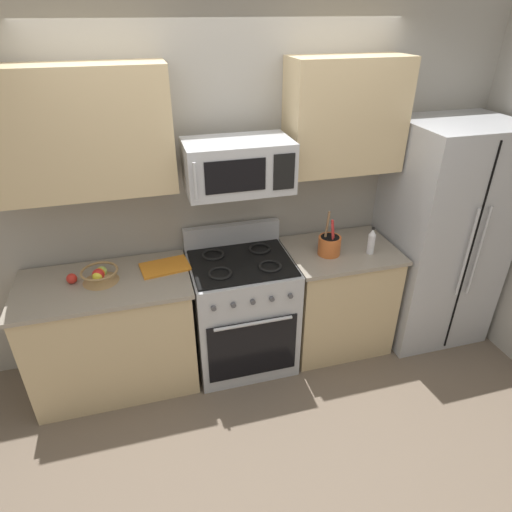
{
  "coord_description": "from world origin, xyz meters",
  "views": [
    {
      "loc": [
        -0.63,
        -2.08,
        2.56
      ],
      "look_at": [
        0.08,
        0.5,
        1.03
      ],
      "focal_mm": 30.77,
      "sensor_mm": 36.0,
      "label": 1
    }
  ],
  "objects_px": {
    "range_oven": "(242,311)",
    "apple_loose": "(72,279)",
    "refrigerator": "(439,235)",
    "bottle_vinegar": "(371,242)",
    "cutting_board": "(165,267)",
    "microwave": "(238,166)",
    "fruit_basket": "(100,275)",
    "utensil_crock": "(329,245)"
  },
  "relations": [
    {
      "from": "range_oven",
      "to": "apple_loose",
      "type": "relative_size",
      "value": 15.23
    },
    {
      "from": "refrigerator",
      "to": "bottle_vinegar",
      "type": "height_order",
      "value": "refrigerator"
    },
    {
      "from": "range_oven",
      "to": "cutting_board",
      "type": "height_order",
      "value": "range_oven"
    },
    {
      "from": "microwave",
      "to": "refrigerator",
      "type": "bearing_deg",
      "value": -1.56
    },
    {
      "from": "refrigerator",
      "to": "fruit_basket",
      "type": "relative_size",
      "value": 7.29
    },
    {
      "from": "range_oven",
      "to": "cutting_board",
      "type": "bearing_deg",
      "value": 171.66
    },
    {
      "from": "utensil_crock",
      "to": "cutting_board",
      "type": "distance_m",
      "value": 1.23
    },
    {
      "from": "bottle_vinegar",
      "to": "fruit_basket",
      "type": "bearing_deg",
      "value": 176.26
    },
    {
      "from": "apple_loose",
      "to": "utensil_crock",
      "type": "bearing_deg",
      "value": -2.65
    },
    {
      "from": "range_oven",
      "to": "bottle_vinegar",
      "type": "height_order",
      "value": "bottle_vinegar"
    },
    {
      "from": "utensil_crock",
      "to": "bottle_vinegar",
      "type": "distance_m",
      "value": 0.32
    },
    {
      "from": "refrigerator",
      "to": "apple_loose",
      "type": "xyz_separation_m",
      "value": [
        -2.85,
        0.06,
        0.02
      ]
    },
    {
      "from": "refrigerator",
      "to": "bottle_vinegar",
      "type": "distance_m",
      "value": 0.7
    },
    {
      "from": "fruit_basket",
      "to": "cutting_board",
      "type": "xyz_separation_m",
      "value": [
        0.44,
        0.07,
        -0.04
      ]
    },
    {
      "from": "utensil_crock",
      "to": "microwave",
      "type": "bearing_deg",
      "value": 173.98
    },
    {
      "from": "refrigerator",
      "to": "cutting_board",
      "type": "relative_size",
      "value": 5.39
    },
    {
      "from": "range_oven",
      "to": "fruit_basket",
      "type": "distance_m",
      "value": 1.1
    },
    {
      "from": "utensil_crock",
      "to": "apple_loose",
      "type": "xyz_separation_m",
      "value": [
        -1.86,
        0.09,
        -0.04
      ]
    },
    {
      "from": "refrigerator",
      "to": "microwave",
      "type": "relative_size",
      "value": 2.62
    },
    {
      "from": "refrigerator",
      "to": "microwave",
      "type": "bearing_deg",
      "value": 178.44
    },
    {
      "from": "microwave",
      "to": "bottle_vinegar",
      "type": "relative_size",
      "value": 3.24
    },
    {
      "from": "cutting_board",
      "to": "refrigerator",
      "type": "bearing_deg",
      "value": -2.51
    },
    {
      "from": "microwave",
      "to": "range_oven",
      "type": "bearing_deg",
      "value": -89.93
    },
    {
      "from": "cutting_board",
      "to": "bottle_vinegar",
      "type": "relative_size",
      "value": 1.58
    },
    {
      "from": "refrigerator",
      "to": "utensil_crock",
      "type": "distance_m",
      "value": 1.0
    },
    {
      "from": "fruit_basket",
      "to": "microwave",
      "type": "bearing_deg",
      "value": 0.85
    },
    {
      "from": "refrigerator",
      "to": "apple_loose",
      "type": "relative_size",
      "value": 25.75
    },
    {
      "from": "microwave",
      "to": "utensil_crock",
      "type": "height_order",
      "value": "microwave"
    },
    {
      "from": "refrigerator",
      "to": "utensil_crock",
      "type": "xyz_separation_m",
      "value": [
        -1.0,
        -0.03,
        0.07
      ]
    },
    {
      "from": "microwave",
      "to": "bottle_vinegar",
      "type": "distance_m",
      "value": 1.18
    },
    {
      "from": "microwave",
      "to": "cutting_board",
      "type": "relative_size",
      "value": 2.06
    },
    {
      "from": "range_oven",
      "to": "bottle_vinegar",
      "type": "distance_m",
      "value": 1.13
    },
    {
      "from": "fruit_basket",
      "to": "bottle_vinegar",
      "type": "bearing_deg",
      "value": -3.74
    },
    {
      "from": "apple_loose",
      "to": "range_oven",
      "type": "bearing_deg",
      "value": -2.07
    },
    {
      "from": "fruit_basket",
      "to": "bottle_vinegar",
      "type": "distance_m",
      "value": 1.98
    },
    {
      "from": "refrigerator",
      "to": "fruit_basket",
      "type": "bearing_deg",
      "value": 179.33
    },
    {
      "from": "range_oven",
      "to": "utensil_crock",
      "type": "distance_m",
      "value": 0.86
    },
    {
      "from": "refrigerator",
      "to": "apple_loose",
      "type": "bearing_deg",
      "value": 178.8
    },
    {
      "from": "utensil_crock",
      "to": "refrigerator",
      "type": "bearing_deg",
      "value": 1.5
    },
    {
      "from": "microwave",
      "to": "bottle_vinegar",
      "type": "bearing_deg",
      "value": -8.27
    },
    {
      "from": "microwave",
      "to": "fruit_basket",
      "type": "distance_m",
      "value": 1.2
    },
    {
      "from": "microwave",
      "to": "apple_loose",
      "type": "xyz_separation_m",
      "value": [
        -1.18,
        0.01,
        -0.7
      ]
    }
  ]
}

